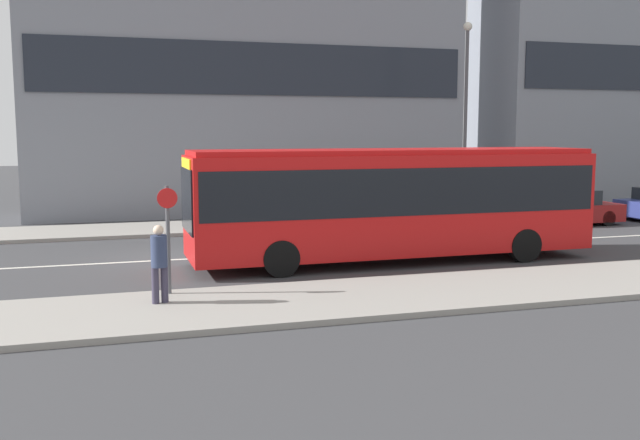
% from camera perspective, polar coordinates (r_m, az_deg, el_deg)
% --- Properties ---
extents(ground_plane, '(120.00, 120.00, 0.00)m').
position_cam_1_polar(ground_plane, '(21.10, -11.26, -3.12)').
color(ground_plane, '#3A3A3D').
extents(sidewalk_near, '(44.00, 3.50, 0.13)m').
position_cam_1_polar(sidewalk_near, '(15.02, -8.81, -7.02)').
color(sidewalk_near, gray).
rests_on(sidewalk_near, ground_plane).
extents(sidewalk_far, '(44.00, 3.50, 0.13)m').
position_cam_1_polar(sidewalk_far, '(27.24, -12.61, -0.70)').
color(sidewalk_far, gray).
rests_on(sidewalk_far, ground_plane).
extents(lane_centerline, '(41.80, 0.16, 0.01)m').
position_cam_1_polar(lane_centerline, '(21.10, -11.26, -3.11)').
color(lane_centerline, silver).
rests_on(lane_centerline, ground_plane).
extents(city_bus, '(11.55, 2.61, 3.20)m').
position_cam_1_polar(city_bus, '(20.24, 5.84, 1.82)').
color(city_bus, red).
rests_on(city_bus, ground_plane).
extents(parked_car_0, '(4.17, 1.77, 1.39)m').
position_cam_1_polar(parked_car_0, '(29.85, 19.12, 0.89)').
color(parked_car_0, maroon).
rests_on(parked_car_0, ground_plane).
extents(pedestrian_near_stop, '(0.34, 0.34, 1.65)m').
position_cam_1_polar(pedestrian_near_stop, '(15.23, -12.74, -3.07)').
color(pedestrian_near_stop, '#383347').
rests_on(pedestrian_near_stop, sidewalk_near).
extents(bus_stop_sign, '(0.44, 0.12, 2.40)m').
position_cam_1_polar(bus_stop_sign, '(15.98, -12.07, -0.83)').
color(bus_stop_sign, '#4C4C51').
rests_on(bus_stop_sign, sidewalk_near).
extents(street_lamp, '(0.36, 0.36, 7.91)m').
position_cam_1_polar(street_lamp, '(29.95, 11.59, 9.25)').
color(street_lamp, '#4C4C51').
rests_on(street_lamp, sidewalk_far).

